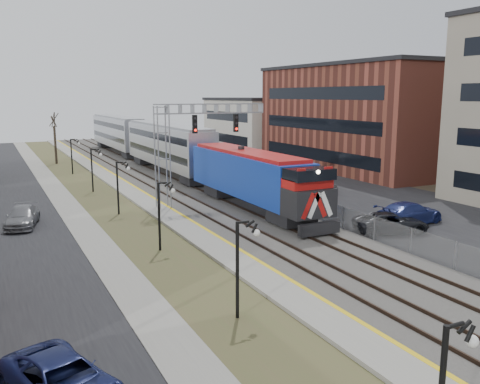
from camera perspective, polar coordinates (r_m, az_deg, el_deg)
street_west at (r=44.85m, az=-24.89°, el=-1.47°), size 7.00×120.00×0.04m
sidewalk at (r=45.15m, az=-19.20°, el=-0.95°), size 2.00×120.00×0.08m
grass_median at (r=45.61m, az=-15.46°, el=-0.64°), size 4.00×120.00×0.06m
platform at (r=46.24m, az=-11.83°, el=-0.21°), size 2.00×120.00×0.24m
ballast_bed at (r=47.72m, az=-6.02°, el=0.28°), size 8.00×120.00×0.20m
parking_lot at (r=53.05m, az=6.21°, el=1.25°), size 16.00×120.00×0.04m
platform_edge at (r=46.44m, az=-10.78°, el=0.03°), size 0.24×120.00×0.01m
track_near at (r=47.04m, az=-8.30°, el=0.28°), size 1.58×120.00×0.15m
track_far at (r=48.22m, az=-4.35°, el=0.63°), size 1.58×120.00×0.15m
train at (r=60.75m, az=-9.34°, el=5.10°), size 3.00×63.05×5.33m
signal_gantry at (r=39.51m, az=-6.37°, el=6.12°), size 9.00×1.07×8.15m
lampposts at (r=29.31m, az=-9.23°, el=-2.70°), size 0.14×62.14×4.00m
fence at (r=49.19m, az=-1.45°, el=1.48°), size 0.04×120.00×1.60m
buildings_east at (r=58.42m, az=20.18°, el=7.74°), size 16.00×76.00×15.00m
car_lot_c at (r=34.14m, az=16.59°, el=-3.39°), size 5.24×3.64×1.33m
car_lot_d at (r=36.79m, az=18.48°, el=-2.32°), size 5.59×2.90×1.55m
car_lot_e at (r=45.83m, az=8.44°, el=0.62°), size 4.68×2.48×1.52m
car_lot_f at (r=47.76m, az=6.06°, el=0.99°), size 4.34×2.43×1.36m
car_street_a at (r=16.41m, az=-19.32°, el=-19.52°), size 3.58×5.13×1.30m
car_street_b at (r=37.36m, az=-23.25°, el=-2.63°), size 2.81×4.84×1.32m
car_lot_g at (r=60.06m, az=-1.74°, el=3.11°), size 5.07×2.11×1.46m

